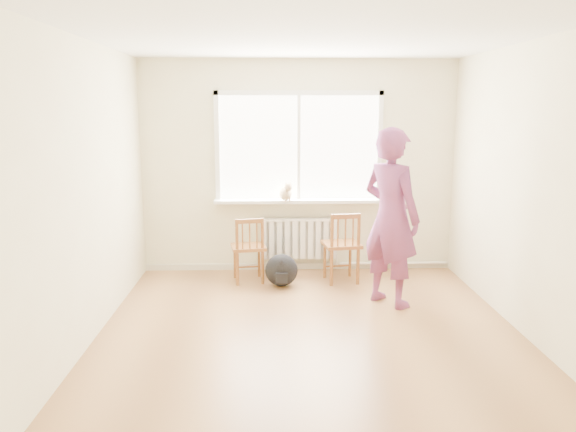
{
  "coord_description": "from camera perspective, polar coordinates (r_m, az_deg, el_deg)",
  "views": [
    {
      "loc": [
        -0.37,
        -4.91,
        2.1
      ],
      "look_at": [
        -0.17,
        1.2,
        0.92
      ],
      "focal_mm": 35.0,
      "sensor_mm": 36.0,
      "label": 1
    }
  ],
  "objects": [
    {
      "name": "back_wall",
      "position": [
        7.21,
        1.08,
        4.99
      ],
      "size": [
        4.0,
        0.01,
        2.7
      ],
      "primitive_type": "cube",
      "color": "beige",
      "rests_on": "ground"
    },
    {
      "name": "radiator",
      "position": [
        7.27,
        1.09,
        -2.25
      ],
      "size": [
        1.0,
        0.12,
        0.55
      ],
      "color": "white",
      "rests_on": "back_wall"
    },
    {
      "name": "cat",
      "position": [
        7.05,
        -0.23,
        2.41
      ],
      "size": [
        0.22,
        0.37,
        0.25
      ],
      "rotation": [
        0.0,
        0.0,
        0.27
      ],
      "color": "beige",
      "rests_on": "windowsill"
    },
    {
      "name": "floor",
      "position": [
        5.35,
        2.29,
        -12.15
      ],
      "size": [
        4.5,
        4.5,
        0.0
      ],
      "primitive_type": "plane",
      "color": "#A77444",
      "rests_on": "ground"
    },
    {
      "name": "windowsill",
      "position": [
        7.16,
        1.11,
        1.55
      ],
      "size": [
        2.15,
        0.22,
        0.04
      ],
      "primitive_type": "cube",
      "color": "white",
      "rests_on": "back_wall"
    },
    {
      "name": "baseboard",
      "position": [
        7.44,
        1.05,
        -5.1
      ],
      "size": [
        4.0,
        0.03,
        0.08
      ],
      "primitive_type": "cube",
      "color": "beige",
      "rests_on": "ground"
    },
    {
      "name": "chair_right",
      "position": [
        6.83,
        5.55,
        -3.16
      ],
      "size": [
        0.49,
        0.47,
        0.87
      ],
      "rotation": [
        0.0,
        0.0,
        3.29
      ],
      "color": "#95542B",
      "rests_on": "floor"
    },
    {
      "name": "backpack",
      "position": [
        6.71,
        -0.68,
        -5.53
      ],
      "size": [
        0.43,
        0.34,
        0.39
      ],
      "primitive_type": "ellipsoid",
      "rotation": [
        0.0,
        0.0,
        -0.14
      ],
      "color": "black",
      "rests_on": "floor"
    },
    {
      "name": "ceiling",
      "position": [
        4.96,
        2.54,
        17.9
      ],
      "size": [
        4.5,
        4.5,
        0.0
      ],
      "primitive_type": "plane",
      "rotation": [
        3.14,
        0.0,
        0.0
      ],
      "color": "white",
      "rests_on": "back_wall"
    },
    {
      "name": "heating_pipe",
      "position": [
        7.56,
        10.61,
        -4.73
      ],
      "size": [
        1.4,
        0.04,
        0.04
      ],
      "primitive_type": "cylinder",
      "rotation": [
        0.0,
        1.57,
        0.0
      ],
      "color": "silver",
      "rests_on": "back_wall"
    },
    {
      "name": "window",
      "position": [
        7.16,
        1.1,
        7.45
      ],
      "size": [
        2.12,
        0.05,
        1.42
      ],
      "color": "white",
      "rests_on": "back_wall"
    },
    {
      "name": "chair_left",
      "position": [
        6.82,
        -4.0,
        -3.42
      ],
      "size": [
        0.46,
        0.44,
        0.81
      ],
      "rotation": [
        0.0,
        0.0,
        3.3
      ],
      "color": "#95542B",
      "rests_on": "floor"
    },
    {
      "name": "person",
      "position": [
        6.05,
        10.41,
        -0.15
      ],
      "size": [
        0.79,
        0.83,
        1.91
      ],
      "primitive_type": "imported",
      "rotation": [
        0.0,
        0.0,
        2.26
      ],
      "color": "#CA437B",
      "rests_on": "floor"
    }
  ]
}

